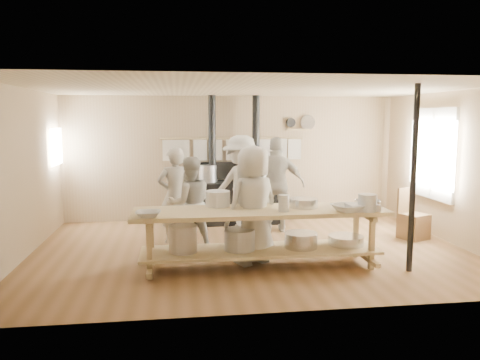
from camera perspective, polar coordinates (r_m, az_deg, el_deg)
The scene contains 24 objects.
ground at distance 7.73m, azimuth 1.27°, elevation -8.52°, with size 7.00×7.00×0.00m, color brown.
room_shell at distance 7.45m, azimuth 1.31°, elevation 3.58°, with size 7.00×7.00×7.00m.
window_right at distance 9.21m, azimuth 22.55°, elevation 2.99°, with size 0.09×1.50×1.65m.
left_opening at distance 9.63m, azimuth -21.48°, elevation 3.81°, with size 0.00×0.90×0.90m.
stove at distance 9.66m, azimuth -0.72°, elevation -2.11°, with size 1.90×0.75×2.60m.
towel_rail at distance 9.82m, azimuth -0.89°, elevation 4.08°, with size 3.00×0.04×0.47m.
back_wall_shelf at distance 10.12m, azimuth 7.40°, elevation 6.70°, with size 0.63×0.14×0.32m.
prep_table at distance 6.73m, azimuth 2.41°, elevation -6.35°, with size 3.60×0.90×0.85m.
support_post at distance 6.85m, azimuth 20.37°, elevation 0.05°, with size 0.08×0.08×2.60m, color black.
cook_far_left at distance 8.09m, azimuth -7.91°, elevation -1.86°, with size 0.60×0.40×1.65m, color #9F998C.
cook_left at distance 7.62m, azimuth -6.12°, elevation -2.88°, with size 0.74×0.58×1.53m, color #9F998C.
cook_center at distance 6.85m, azimuth 1.62°, elevation -3.07°, with size 0.86×0.56×1.75m, color #9F998C.
cook_right at distance 8.84m, azimuth 4.51°, elevation -0.56°, with size 1.05×0.44×1.80m, color #9F998C.
cook_by_window at distance 8.34m, azimuth 0.18°, elevation -0.85°, with size 1.19×0.68×1.84m, color #9F998C.
chair at distance 8.94m, azimuth 20.32°, elevation -5.03°, with size 0.55×0.55×0.90m.
bowl_white_a at distance 6.24m, azimuth -11.12°, elevation -4.10°, with size 0.33×0.33×0.08m, color silver.
bowl_steel_a at distance 6.96m, azimuth 1.41°, elevation -2.74°, with size 0.28×0.28×0.09m, color silver.
bowl_white_b at distance 6.65m, azimuth 12.97°, elevation -3.35°, with size 0.42×0.42×0.10m, color silver.
bowl_steel_b at distance 7.00m, azimuth 15.27°, elevation -2.85°, with size 0.36×0.36×0.11m, color silver.
roasting_pan at distance 6.79m, azimuth 14.67°, elevation -3.22°, with size 0.43×0.29×0.10m, color #B2B2B7.
mixing_bowl_large at distance 6.86m, azimuth 7.76°, elevation -2.77°, with size 0.41×0.41×0.13m, color silver.
bucket_galv at distance 6.74m, azimuth 15.27°, elevation -2.69°, with size 0.26×0.26×0.24m, color gray.
deep_bowl_enamel at distance 6.89m, azimuth -2.73°, elevation -2.27°, with size 0.36×0.36×0.23m, color silver.
pitcher at distance 6.51m, azimuth 5.36°, elevation -2.83°, with size 0.15×0.15×0.23m, color silver.
Camera 1 is at (-1.16, -7.34, 2.13)m, focal length 35.00 mm.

